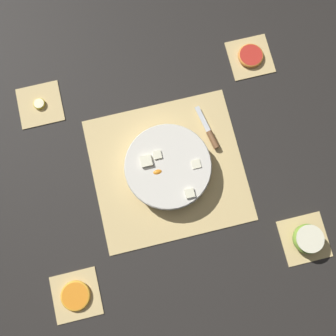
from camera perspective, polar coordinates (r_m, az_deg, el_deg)
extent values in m
plane|color=black|center=(1.16, 0.00, -0.26)|extent=(6.00, 6.00, 0.00)
cube|color=#D6B775|center=(1.16, 0.00, -0.23)|extent=(0.44, 0.41, 0.01)
cube|color=#3D2D19|center=(1.16, -8.45, -2.20)|extent=(0.01, 0.40, 0.00)
cube|color=#3D2D19|center=(1.16, -6.35, -1.71)|extent=(0.01, 0.40, 0.00)
cube|color=#3D2D19|center=(1.15, -4.23, -1.21)|extent=(0.01, 0.40, 0.00)
cube|color=#3D2D19|center=(1.15, -2.12, -0.71)|extent=(0.01, 0.40, 0.00)
cube|color=#3D2D19|center=(1.15, 0.00, -0.21)|extent=(0.01, 0.40, 0.00)
cube|color=#3D2D19|center=(1.16, 2.11, 0.28)|extent=(0.01, 0.40, 0.00)
cube|color=#3D2D19|center=(1.16, 4.21, 0.78)|extent=(0.01, 0.40, 0.00)
cube|color=#3D2D19|center=(1.17, 6.29, 1.27)|extent=(0.01, 0.40, 0.00)
cube|color=#3D2D19|center=(1.17, 8.34, 1.75)|extent=(0.01, 0.40, 0.00)
cube|color=#D6B775|center=(1.18, -13.19, -17.56)|extent=(0.13, 0.13, 0.01)
cube|color=#3D2D19|center=(1.18, -14.80, -17.83)|extent=(0.00, 0.13, 0.00)
cube|color=#3D2D19|center=(1.17, -13.21, -17.57)|extent=(0.00, 0.13, 0.00)
cube|color=#3D2D19|center=(1.17, -11.60, -17.30)|extent=(0.00, 0.13, 0.00)
cube|color=#D6B775|center=(1.20, 19.19, -9.69)|extent=(0.13, 0.13, 0.01)
cube|color=#3D2D19|center=(1.19, 18.25, -9.99)|extent=(0.00, 0.13, 0.00)
cube|color=#3D2D19|center=(1.21, 20.16, -9.39)|extent=(0.00, 0.13, 0.00)
cube|color=#D6B775|center=(1.27, -18.09, 8.75)|extent=(0.13, 0.13, 0.01)
cube|color=#3D2D19|center=(1.28, -19.78, 8.30)|extent=(0.00, 0.13, 0.00)
cube|color=#3D2D19|center=(1.27, -18.68, 8.62)|extent=(0.00, 0.13, 0.00)
cube|color=#3D2D19|center=(1.26, -17.55, 8.94)|extent=(0.00, 0.13, 0.00)
cube|color=#3D2D19|center=(1.26, -16.42, 9.25)|extent=(0.00, 0.13, 0.00)
cube|color=#D6B775|center=(1.29, 11.83, 15.49)|extent=(0.13, 0.13, 0.01)
cube|color=#3D2D19|center=(1.29, 10.90, 15.37)|extent=(0.00, 0.13, 0.00)
cube|color=#3D2D19|center=(1.30, 12.79, 15.67)|extent=(0.00, 0.13, 0.00)
cylinder|color=silver|center=(1.12, 0.00, 0.05)|extent=(0.24, 0.24, 0.06)
torus|color=silver|center=(1.10, 0.00, 0.25)|extent=(0.25, 0.25, 0.01)
cylinder|color=beige|center=(1.15, 3.44, 2.80)|extent=(0.03, 0.03, 0.01)
cylinder|color=beige|center=(1.12, -0.04, 3.51)|extent=(0.03, 0.03, 0.01)
cylinder|color=beige|center=(1.14, -4.87, 0.84)|extent=(0.02, 0.02, 0.01)
cylinder|color=beige|center=(1.12, -0.89, -4.50)|extent=(0.03, 0.03, 0.01)
cylinder|color=beige|center=(1.13, 4.22, -0.16)|extent=(0.03, 0.03, 0.01)
cylinder|color=beige|center=(1.12, 2.88, 1.25)|extent=(0.03, 0.03, 0.01)
cube|color=beige|center=(1.10, 0.57, -2.16)|extent=(0.02, 0.02, 0.02)
cube|color=beige|center=(1.13, -4.27, -0.71)|extent=(0.03, 0.03, 0.03)
cube|color=beige|center=(1.09, 3.17, -3.74)|extent=(0.02, 0.02, 0.02)
cube|color=beige|center=(1.12, 2.20, -0.59)|extent=(0.03, 0.03, 0.03)
cube|color=beige|center=(1.11, -3.14, 0.90)|extent=(0.03, 0.03, 0.03)
cube|color=beige|center=(1.15, -2.54, 3.10)|extent=(0.03, 0.03, 0.03)
cube|color=beige|center=(1.12, -0.33, -2.80)|extent=(0.02, 0.02, 0.02)
cube|color=beige|center=(1.11, 4.08, 0.47)|extent=(0.02, 0.02, 0.02)
cube|color=beige|center=(1.13, -2.27, -1.21)|extent=(0.02, 0.02, 0.02)
cube|color=beige|center=(1.11, -1.53, 1.81)|extent=(0.02, 0.02, 0.02)
cube|color=beige|center=(1.13, -3.95, 2.78)|extent=(0.03, 0.03, 0.03)
ellipsoid|color=orange|center=(1.13, 3.52, -2.05)|extent=(0.03, 0.01, 0.01)
ellipsoid|color=red|center=(1.10, 3.86, -2.61)|extent=(0.03, 0.01, 0.01)
ellipsoid|color=orange|center=(1.13, 2.02, 4.19)|extent=(0.03, 0.02, 0.02)
ellipsoid|color=orange|center=(1.13, -0.68, 1.69)|extent=(0.04, 0.02, 0.02)
ellipsoid|color=orange|center=(1.11, 0.50, 0.23)|extent=(0.04, 0.02, 0.02)
ellipsoid|color=orange|center=(1.13, -3.65, -3.31)|extent=(0.03, 0.01, 0.01)
ellipsoid|color=orange|center=(1.12, 1.07, -4.16)|extent=(0.03, 0.02, 0.01)
ellipsoid|color=orange|center=(1.10, -1.53, -0.61)|extent=(0.03, 0.02, 0.01)
cube|color=silver|center=(1.18, 5.05, 7.10)|extent=(0.03, 0.09, 0.00)
cylinder|color=brown|center=(1.17, 6.52, 4.11)|extent=(0.03, 0.06, 0.02)
ellipsoid|color=#7FAD38|center=(1.18, 19.60, -9.66)|extent=(0.08, 0.08, 0.05)
cylinder|color=beige|center=(1.16, 19.96, -9.64)|extent=(0.08, 0.08, 0.00)
cylinder|color=orange|center=(1.17, -13.28, -17.61)|extent=(0.07, 0.07, 0.01)
torus|color=#F4A82D|center=(1.17, -13.28, -17.61)|extent=(0.08, 0.08, 0.01)
cylinder|color=beige|center=(1.26, -18.20, 8.86)|extent=(0.03, 0.03, 0.01)
torus|color=yellow|center=(1.26, -18.20, 8.86)|extent=(0.04, 0.04, 0.01)
cylinder|color=red|center=(1.29, 11.92, 15.66)|extent=(0.07, 0.07, 0.01)
torus|color=orange|center=(1.29, 11.92, 15.66)|extent=(0.08, 0.08, 0.01)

